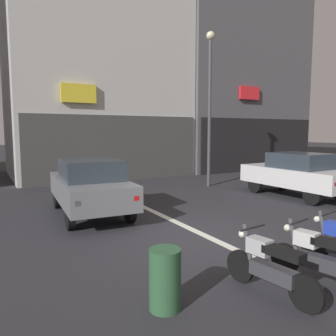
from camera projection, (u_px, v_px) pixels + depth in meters
name	position (u px, v px, depth m)	size (l,w,h in m)	color
ground_plane	(206.00, 236.00, 7.71)	(120.00, 120.00, 0.00)	#2B2B30
lane_centre_line	(115.00, 194.00, 12.90)	(0.20, 18.00, 0.01)	silver
building_mid_block	(93.00, 51.00, 18.69)	(9.13, 7.41, 13.93)	silver
building_far_right	(222.00, 51.00, 23.06)	(9.20, 7.84, 16.05)	#56565B
car_grey_crossing_near	(90.00, 185.00, 9.57)	(2.05, 4.22, 1.64)	black
car_white_parked_kerbside	(297.00, 173.00, 12.27)	(1.79, 4.11, 1.64)	black
car_blue_down_street	(94.00, 157.00, 20.09)	(1.82, 4.12, 1.64)	black
street_lamp	(210.00, 93.00, 14.29)	(0.36, 0.36, 6.66)	#47474C
motorcycle_silver_row_leftmost	(270.00, 265.00, 4.89)	(0.55, 1.67, 0.98)	black
motorcycle_white_row_left_mid	(318.00, 256.00, 5.24)	(0.55, 1.65, 0.98)	black
trash_bin	(165.00, 279.00, 4.50)	(0.44, 0.44, 0.85)	#2D5938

